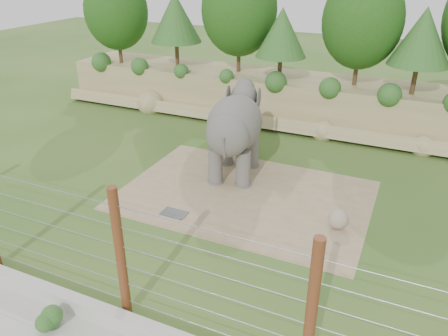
% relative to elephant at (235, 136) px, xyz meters
% --- Properties ---
extents(ground, '(90.00, 90.00, 0.00)m').
position_rel_elephant_xyz_m(ground, '(0.67, -4.60, -1.88)').
color(ground, '#32591E').
rests_on(ground, ground).
extents(back_embankment, '(30.00, 5.52, 8.77)m').
position_rel_elephant_xyz_m(back_embankment, '(1.26, 8.08, 2.08)').
color(back_embankment, '#90845B').
rests_on(back_embankment, ground).
extents(dirt_patch, '(10.00, 7.00, 0.02)m').
position_rel_elephant_xyz_m(dirt_patch, '(1.17, -1.60, -1.87)').
color(dirt_patch, '#8E7752').
rests_on(dirt_patch, ground).
extents(drain_grate, '(1.00, 0.60, 0.03)m').
position_rel_elephant_xyz_m(drain_grate, '(-0.77, -4.07, -1.85)').
color(drain_grate, '#262628').
rests_on(drain_grate, dirt_patch).
extents(elephant, '(2.80, 4.93, 3.76)m').
position_rel_elephant_xyz_m(elephant, '(0.00, 0.00, 0.00)').
color(elephant, '#57524E').
rests_on(elephant, ground).
extents(stone_ball, '(0.74, 0.74, 0.74)m').
position_rel_elephant_xyz_m(stone_ball, '(5.13, -2.46, -1.49)').
color(stone_ball, gray).
rests_on(stone_ball, dirt_patch).
extents(retaining_wall, '(26.00, 0.35, 0.50)m').
position_rel_elephant_xyz_m(retaining_wall, '(0.67, -9.60, -1.63)').
color(retaining_wall, beige).
rests_on(retaining_wall, ground).
extents(barrier_fence, '(20.26, 0.26, 4.00)m').
position_rel_elephant_xyz_m(barrier_fence, '(0.67, -9.10, 0.12)').
color(barrier_fence, '#602D15').
rests_on(barrier_fence, ground).
extents(walkway_shrub, '(0.62, 0.62, 0.62)m').
position_rel_elephant_xyz_m(walkway_shrub, '(-0.99, -10.40, -1.56)').
color(walkway_shrub, '#2A5522').
rests_on(walkway_shrub, walkway).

